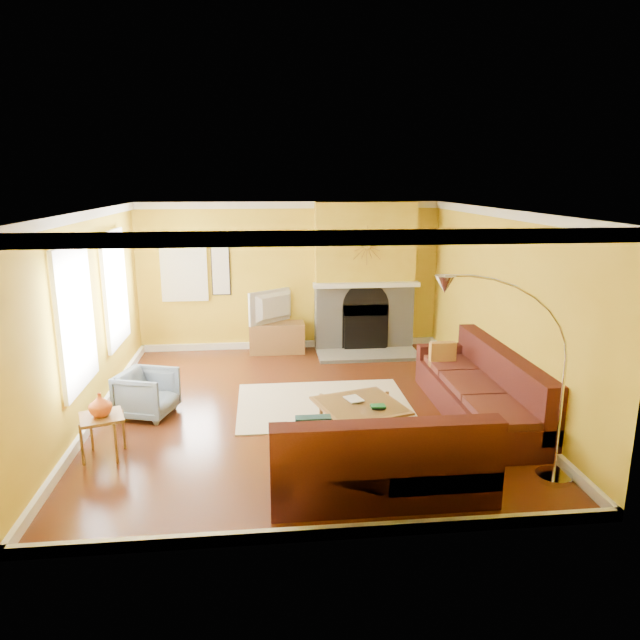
{
  "coord_description": "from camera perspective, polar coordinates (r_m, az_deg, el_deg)",
  "views": [
    {
      "loc": [
        -0.52,
        -7.36,
        3.08
      ],
      "look_at": [
        0.29,
        0.4,
        1.15
      ],
      "focal_mm": 32.0,
      "sensor_mm": 36.0,
      "label": 1
    }
  ],
  "objects": [
    {
      "name": "wall_art",
      "position": [
        10.46,
        -9.93,
        5.52
      ],
      "size": [
        0.34,
        0.04,
        1.14
      ],
      "primitive_type": "cube",
      "color": "white",
      "rests_on": "wall_back"
    },
    {
      "name": "ceiling",
      "position": [
        7.38,
        -1.93,
        10.99
      ],
      "size": [
        5.5,
        6.0,
        0.02
      ],
      "primitive_type": "cube",
      "color": "white",
      "rests_on": "ground"
    },
    {
      "name": "crown_molding",
      "position": [
        7.39,
        -1.93,
        10.45
      ],
      "size": [
        5.5,
        6.0,
        0.12
      ],
      "primitive_type": null,
      "color": "white",
      "rests_on": "ceiling"
    },
    {
      "name": "wall_left",
      "position": [
        7.88,
        -22.29,
        0.14
      ],
      "size": [
        0.02,
        6.0,
        2.7
      ],
      "primitive_type": "cube",
      "color": "gold",
      "rests_on": "ground"
    },
    {
      "name": "hearth",
      "position": [
        10.25,
        4.86,
        -3.5
      ],
      "size": [
        1.8,
        0.7,
        0.06
      ],
      "primitive_type": "cube",
      "color": "gray",
      "rests_on": "floor"
    },
    {
      "name": "armchair",
      "position": [
        7.98,
        -16.9,
        -7.06
      ],
      "size": [
        0.85,
        0.84,
        0.62
      ],
      "primitive_type": "imported",
      "rotation": [
        0.0,
        0.0,
        1.27
      ],
      "color": "slate",
      "rests_on": "floor"
    },
    {
      "name": "window_left_far",
      "position": [
        7.28,
        -23.37,
        0.18
      ],
      "size": [
        0.06,
        1.22,
        1.72
      ],
      "primitive_type": "cube",
      "color": "white",
      "rests_on": "wall_left"
    },
    {
      "name": "window_back",
      "position": [
        10.52,
        -13.46,
        5.12
      ],
      "size": [
        0.82,
        0.06,
        1.22
      ],
      "primitive_type": "cube",
      "color": "white",
      "rests_on": "wall_back"
    },
    {
      "name": "coffee_table",
      "position": [
        7.21,
        4.0,
        -9.77
      ],
      "size": [
        1.21,
        1.21,
        0.39
      ],
      "primitive_type": null,
      "rotation": [
        0.0,
        0.0,
        0.29
      ],
      "color": "white",
      "rests_on": "floor"
    },
    {
      "name": "book",
      "position": [
        7.2,
        2.74,
        -8.03
      ],
      "size": [
        0.26,
        0.3,
        0.02
      ],
      "primitive_type": "imported",
      "rotation": [
        0.0,
        0.0,
        0.33
      ],
      "color": "white",
      "rests_on": "coffee_table"
    },
    {
      "name": "tv",
      "position": [
        10.3,
        -4.39,
        1.32
      ],
      "size": [
        0.92,
        0.75,
        0.6
      ],
      "primitive_type": "imported",
      "rotation": [
        0.0,
        0.0,
        3.79
      ],
      "color": "black",
      "rests_on": "media_console"
    },
    {
      "name": "sunburst",
      "position": [
        10.16,
        4.74,
        7.43
      ],
      "size": [
        0.7,
        0.04,
        0.7
      ],
      "primitive_type": null,
      "color": "olive",
      "rests_on": "fireplace"
    },
    {
      "name": "wall_back",
      "position": [
        10.52,
        -3.03,
        4.38
      ],
      "size": [
        5.5,
        0.02,
        2.7
      ],
      "primitive_type": "cube",
      "color": "gold",
      "rests_on": "ground"
    },
    {
      "name": "wall_front",
      "position": [
        4.71,
        0.81,
        -7.69
      ],
      "size": [
        5.5,
        0.02,
        2.7
      ],
      "primitive_type": "cube",
      "color": "gold",
      "rests_on": "ground"
    },
    {
      "name": "baseboard",
      "position": [
        7.97,
        -1.78,
        -8.41
      ],
      "size": [
        5.5,
        6.0,
        0.12
      ],
      "primitive_type": null,
      "color": "white",
      "rests_on": "floor"
    },
    {
      "name": "mantel",
      "position": [
        10.26,
        4.67,
        3.54
      ],
      "size": [
        1.92,
        0.22,
        0.08
      ],
      "primitive_type": "cube",
      "color": "white",
      "rests_on": "fireplace"
    },
    {
      "name": "sectional_sofa",
      "position": [
        7.17,
        7.88,
        -7.78
      ],
      "size": [
        3.24,
        3.62,
        0.9
      ],
      "primitive_type": null,
      "color": "#471916",
      "rests_on": "floor"
    },
    {
      "name": "vase",
      "position": [
        6.89,
        -21.13,
        -7.89
      ],
      "size": [
        0.32,
        0.32,
        0.27
      ],
      "primitive_type": "imported",
      "rotation": [
        0.0,
        0.0,
        0.31
      ],
      "color": "#D8591E",
      "rests_on": "side_table"
    },
    {
      "name": "subwoofer",
      "position": [
        10.6,
        -3.12,
        -2.22
      ],
      "size": [
        0.3,
        0.3,
        0.3
      ],
      "primitive_type": "cube",
      "color": "white",
      "rests_on": "floor"
    },
    {
      "name": "floor",
      "position": [
        8.0,
        -1.77,
        -8.87
      ],
      "size": [
        5.5,
        6.0,
        0.02
      ],
      "primitive_type": "cube",
      "color": "#602B14",
      "rests_on": "ground"
    },
    {
      "name": "window_left_near",
      "position": [
        9.07,
        -19.91,
        3.0
      ],
      "size": [
        0.06,
        1.22,
        1.72
      ],
      "primitive_type": "cube",
      "color": "white",
      "rests_on": "wall_left"
    },
    {
      "name": "arc_lamp",
      "position": [
        6.04,
        18.22,
        -6.04
      ],
      "size": [
        1.39,
        0.36,
        2.19
      ],
      "primitive_type": null,
      "color": "silver",
      "rests_on": "floor"
    },
    {
      "name": "media_console",
      "position": [
        10.44,
        -4.34,
        -1.76
      ],
      "size": [
        1.0,
        0.45,
        0.55
      ],
      "primitive_type": "cube",
      "color": "olive",
      "rests_on": "floor"
    },
    {
      "name": "wall_right",
      "position": [
        8.24,
        17.68,
        1.08
      ],
      "size": [
        0.02,
        6.0,
        2.7
      ],
      "primitive_type": "cube",
      "color": "gold",
      "rests_on": "ground"
    },
    {
      "name": "fireplace",
      "position": [
        10.47,
        4.45,
        4.31
      ],
      "size": [
        1.8,
        0.4,
        2.7
      ],
      "primitive_type": null,
      "color": "gray",
      "rests_on": "floor"
    },
    {
      "name": "side_table",
      "position": [
        7.03,
        -20.85,
        -10.82
      ],
      "size": [
        0.58,
        0.58,
        0.5
      ],
      "primitive_type": null,
      "rotation": [
        0.0,
        0.0,
        0.34
      ],
      "color": "olive",
      "rests_on": "floor"
    },
    {
      "name": "rug",
      "position": [
        8.1,
        0.36,
        -8.42
      ],
      "size": [
        2.4,
        1.8,
        0.02
      ],
      "primitive_type": "cube",
      "color": "beige",
      "rests_on": "floor"
    }
  ]
}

